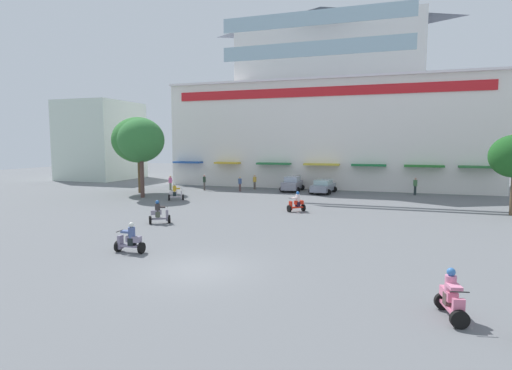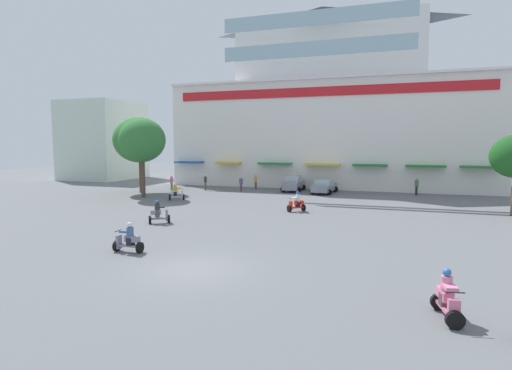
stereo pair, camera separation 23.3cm
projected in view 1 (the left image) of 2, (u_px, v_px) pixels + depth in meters
name	position (u px, v px, depth m)	size (l,w,h in m)	color
ground_plane	(280.00, 216.00, 28.71)	(128.00, 128.00, 0.00)	slate
colonial_building	(329.00, 111.00, 49.68)	(36.50, 17.07, 21.28)	white
flank_building_left	(101.00, 141.00, 58.08)	(8.74, 9.73, 10.91)	silver
plaza_tree_0	(138.00, 140.00, 41.39)	(5.18, 5.44, 7.74)	brown
plaza_tree_2	(141.00, 140.00, 37.78)	(4.18, 4.51, 7.39)	brown
parked_car_0	(292.00, 184.00, 43.34)	(2.25, 4.00, 1.59)	gray
parked_car_1	(323.00, 186.00, 41.52)	(2.53, 4.47, 1.40)	gray
scooter_rider_0	(297.00, 203.00, 30.34)	(1.35, 1.29, 1.53)	black
scooter_rider_1	(176.00, 193.00, 36.39)	(1.46, 1.09, 1.54)	black
scooter_rider_2	(159.00, 214.00, 25.79)	(1.37, 1.19, 1.51)	black
scooter_rider_3	(451.00, 298.00, 11.80)	(0.81, 1.53, 1.48)	black
scooter_rider_4	(130.00, 240.00, 18.93)	(1.40, 0.59, 1.44)	black
pedestrian_0	(204.00, 181.00, 44.05)	(0.33, 0.33, 1.70)	#4D4741
pedestrian_1	(240.00, 183.00, 43.18)	(0.47, 0.47, 1.57)	brown
pedestrian_2	(170.00, 182.00, 44.33)	(0.54, 0.54, 1.57)	#6A6E56
pedestrian_3	(415.00, 185.00, 39.96)	(0.52, 0.52, 1.72)	#1F292B
pedestrian_4	(255.00, 181.00, 45.14)	(0.49, 0.49, 1.61)	brown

